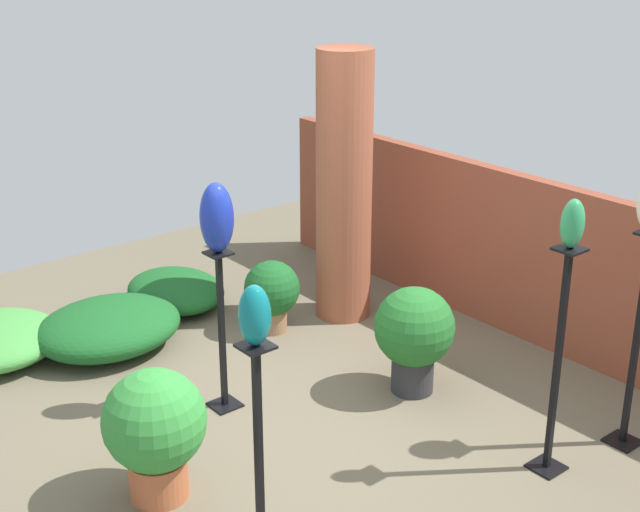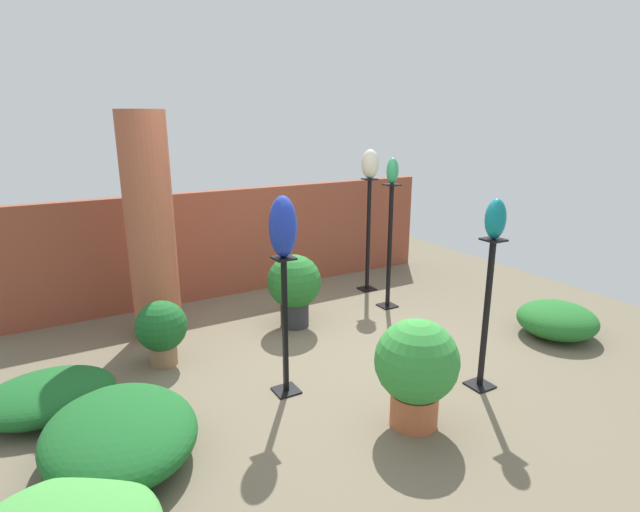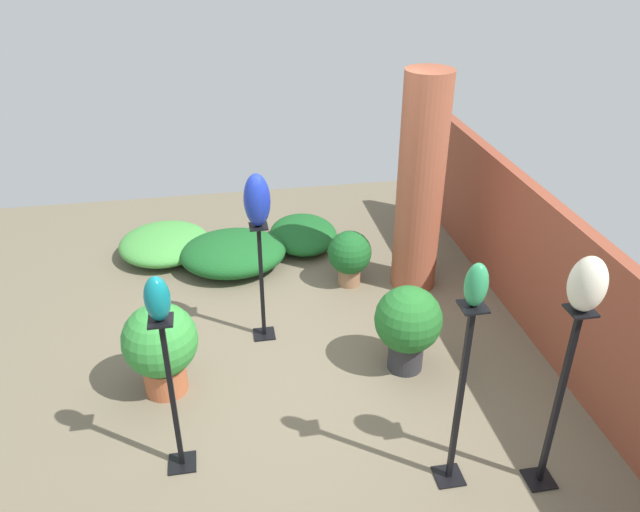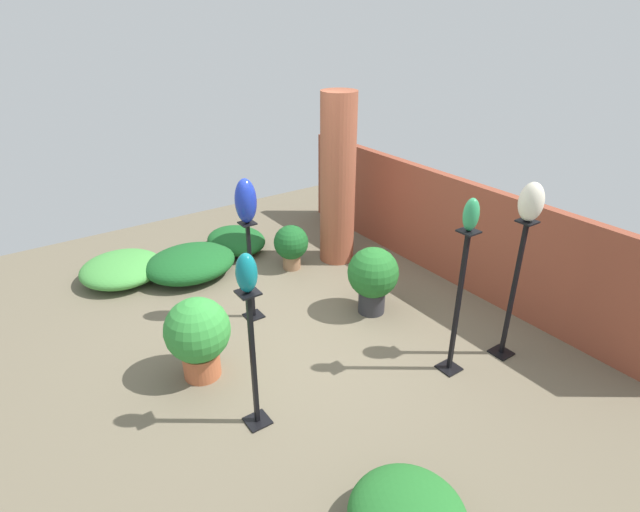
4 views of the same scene
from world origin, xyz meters
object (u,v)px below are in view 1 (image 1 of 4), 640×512
art_vase_cobalt (217,218)px  pedestal_jade (557,371)px  pedestal_ivory (635,350)px  art_vase_jade (573,224)px  pedestal_cobalt (222,338)px  art_vase_teal (255,315)px  potted_plant_mid_left (155,428)px  brick_pillar (344,188)px  potted_plant_near_pillar (272,291)px  pedestal_teal (259,466)px  potted_plant_walkway_edge (414,332)px

art_vase_cobalt → pedestal_jade: bearing=30.5°
pedestal_ivory → art_vase_jade: bearing=-102.5°
pedestal_ivory → pedestal_jade: size_ratio=0.99×
pedestal_cobalt → art_vase_jade: (1.92, 1.13, 1.09)m
art_vase_teal → potted_plant_mid_left: (-0.85, -0.14, -0.98)m
brick_pillar → pedestal_ivory: brick_pillar is taller
pedestal_ivory → potted_plant_near_pillar: size_ratio=2.40×
pedestal_jade → pedestal_cobalt: pedestal_jade is taller
potted_plant_mid_left → art_vase_teal: bearing=9.2°
art_vase_teal → potted_plant_mid_left: size_ratio=0.39×
pedestal_teal → pedestal_jade: size_ratio=0.87×
brick_pillar → potted_plant_near_pillar: bearing=-99.5°
pedestal_jade → potted_plant_mid_left: size_ratio=1.80×
potted_plant_walkway_edge → potted_plant_near_pillar: (-1.45, -0.19, -0.11)m
brick_pillar → pedestal_cobalt: size_ratio=1.96×
pedestal_ivory → art_vase_cobalt: 2.80m
pedestal_teal → potted_plant_mid_left: (-0.85, -0.14, -0.12)m
art_vase_cobalt → potted_plant_walkway_edge: size_ratio=0.60×
pedestal_ivory → potted_plant_near_pillar: bearing=-164.8°
potted_plant_walkway_edge → pedestal_teal: bearing=-68.0°
art_vase_cobalt → potted_plant_mid_left: 1.43m
potted_plant_walkway_edge → potted_plant_near_pillar: size_ratio=1.31×
art_vase_cobalt → potted_plant_near_pillar: 1.64m
pedestal_teal → potted_plant_walkway_edge: size_ratio=1.61×
art_vase_jade → potted_plant_near_pillar: (-2.69, -0.14, -1.27)m
brick_pillar → art_vase_jade: (2.57, -0.54, 0.48)m
art_vase_cobalt → potted_plant_mid_left: (0.62, -0.88, -0.94)m
pedestal_cobalt → art_vase_jade: 2.48m
brick_pillar → pedestal_jade: 2.67m
art_vase_cobalt → pedestal_ivory: bearing=40.5°
brick_pillar → pedestal_teal: (2.12, -2.42, -0.55)m
art_vase_teal → potted_plant_walkway_edge: 2.30m
potted_plant_mid_left → pedestal_ivory: bearing=61.4°
potted_plant_mid_left → art_vase_cobalt: bearing=125.0°
pedestal_jade → pedestal_cobalt: (-1.92, -1.13, -0.15)m
art_vase_teal → pedestal_cobalt: bearing=153.0°
potted_plant_near_pillar → brick_pillar: bearing=80.5°
pedestal_jade → art_vase_cobalt: (-1.92, -1.13, 0.72)m
brick_pillar → pedestal_cobalt: (0.65, -1.67, -0.61)m
pedestal_cobalt → potted_plant_walkway_edge: pedestal_cobalt is taller
pedestal_jade → potted_plant_mid_left: pedestal_jade is taller
potted_plant_near_pillar → art_vase_cobalt: bearing=-52.4°
pedestal_jade → potted_plant_walkway_edge: 1.26m
art_vase_cobalt → potted_plant_mid_left: art_vase_cobalt is taller
potted_plant_near_pillar → potted_plant_mid_left: bearing=-53.6°
pedestal_teal → potted_plant_mid_left: size_ratio=1.57×
pedestal_ivory → pedestal_teal: pedestal_ivory is taller
pedestal_cobalt → potted_plant_near_pillar: (-0.76, 0.99, -0.18)m
brick_pillar → pedestal_teal: size_ratio=1.77×
pedestal_ivory → art_vase_teal: 2.69m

